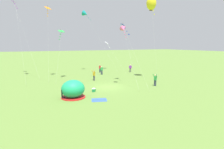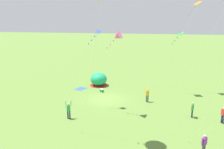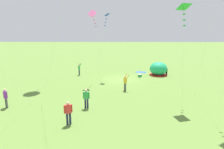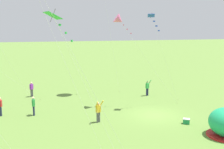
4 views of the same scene
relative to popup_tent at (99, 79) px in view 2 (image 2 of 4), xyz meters
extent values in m
plane|color=olive|center=(5.86, 2.81, -1.00)|extent=(300.00, 300.00, 0.00)
ellipsoid|color=#1EAD6B|center=(0.01, 0.00, 0.05)|extent=(2.70, 2.60, 2.10)
cylinder|color=red|center=(0.01, 0.00, -0.95)|extent=(2.81, 2.81, 0.10)
cube|color=black|center=(-1.25, 0.17, -0.45)|extent=(0.23, 0.81, 1.10)
cube|color=#3359A5|center=(2.38, -2.22, -0.99)|extent=(2.02, 1.77, 0.01)
cube|color=#1E8C4C|center=(3.07, 1.34, -0.81)|extent=(0.59, 0.63, 0.38)
cube|color=white|center=(3.07, 1.34, -0.59)|extent=(0.61, 0.65, 0.06)
cylinder|color=#1E2347|center=(12.53, 0.27, -0.56)|extent=(0.15, 0.15, 0.88)
cylinder|color=#1E2347|center=(12.45, 0.45, -0.56)|extent=(0.15, 0.15, 0.88)
cube|color=green|center=(12.49, 0.36, 0.18)|extent=(0.37, 0.44, 0.60)
sphere|color=tan|center=(12.49, 0.36, 0.61)|extent=(0.22, 0.22, 0.22)
cylinder|color=green|center=(12.45, 0.06, 0.65)|extent=(0.37, 0.28, 0.50)
cylinder|color=green|center=(12.24, 0.54, 0.65)|extent=(0.39, 0.18, 0.50)
cylinder|color=#4C4C51|center=(5.67, 8.02, -0.56)|extent=(0.15, 0.15, 0.88)
cylinder|color=#4C4C51|center=(5.59, 8.20, -0.56)|extent=(0.15, 0.15, 0.88)
cube|color=gold|center=(5.63, 8.11, 0.18)|extent=(0.37, 0.44, 0.60)
sphere|color=tan|center=(5.63, 8.11, 0.61)|extent=(0.22, 0.22, 0.22)
cylinder|color=gold|center=(5.60, 7.80, 0.65)|extent=(0.36, 0.28, 0.50)
cylinder|color=gold|center=(5.39, 8.29, 0.65)|extent=(0.39, 0.18, 0.50)
cylinder|color=#4C4C51|center=(16.07, 13.25, -0.56)|extent=(0.15, 0.15, 0.88)
cube|color=purple|center=(16.15, 13.18, 0.18)|extent=(0.44, 0.43, 0.60)
sphere|color=beige|center=(16.15, 13.18, 0.61)|extent=(0.22, 0.22, 0.22)
cylinder|color=purple|center=(16.33, 13.01, 0.18)|extent=(0.09, 0.09, 0.58)
cylinder|color=purple|center=(15.96, 13.35, 0.18)|extent=(0.09, 0.09, 0.58)
cylinder|color=#1E2347|center=(10.05, 16.03, -0.56)|extent=(0.15, 0.15, 0.88)
cylinder|color=#1E2347|center=(9.87, 15.94, -0.56)|extent=(0.15, 0.15, 0.88)
cube|color=red|center=(9.96, 15.98, 0.18)|extent=(0.45, 0.38, 0.60)
sphere|color=beige|center=(9.96, 15.98, 0.61)|extent=(0.22, 0.22, 0.22)
cylinder|color=red|center=(9.73, 15.87, 0.18)|extent=(0.09, 0.09, 0.58)
cylinder|color=#1E2347|center=(9.28, 13.14, -0.56)|extent=(0.15, 0.15, 0.88)
cylinder|color=#1E2347|center=(9.08, 13.16, -0.56)|extent=(0.15, 0.15, 0.88)
cube|color=green|center=(9.18, 13.15, 0.18)|extent=(0.41, 0.29, 0.60)
sphere|color=beige|center=(9.18, 13.15, 0.61)|extent=(0.22, 0.22, 0.22)
cylinder|color=green|center=(9.43, 13.12, 0.18)|extent=(0.09, 0.09, 0.58)
cylinder|color=green|center=(8.93, 13.18, 0.18)|extent=(0.09, 0.09, 0.58)
cylinder|color=brown|center=(14.50, 12.33, -0.97)|extent=(0.03, 0.03, 0.06)
cylinder|color=silver|center=(0.24, 10.24, 3.21)|extent=(1.87, 3.40, 8.42)
cylinder|color=brown|center=(-0.69, 8.55, -0.97)|extent=(0.03, 0.03, 0.06)
cube|color=green|center=(1.17, 11.94, 7.42)|extent=(1.14, 1.09, 0.42)
cylinder|color=#332314|center=(1.17, 11.94, 7.43)|extent=(0.20, 0.33, 0.75)
cube|color=green|center=(0.97, 11.58, 6.89)|extent=(0.19, 0.17, 0.12)
cube|color=green|center=(0.80, 11.27, 6.44)|extent=(0.20, 0.15, 0.12)
cube|color=green|center=(0.64, 10.97, 5.99)|extent=(0.20, 0.15, 0.12)
cylinder|color=silver|center=(-1.12, 11.73, 5.23)|extent=(1.13, 4.61, 12.45)
cylinder|color=brown|center=(-1.68, 9.44, -0.97)|extent=(0.03, 0.03, 0.06)
cube|color=orange|center=(-0.55, 14.03, 11.45)|extent=(1.21, 1.17, 0.51)
cylinder|color=#332314|center=(-0.55, 14.03, 11.46)|extent=(0.13, 0.45, 0.73)
cube|color=orange|center=(-0.65, 13.65, 10.89)|extent=(0.21, 0.14, 0.12)
cube|color=orange|center=(-0.73, 13.32, 10.42)|extent=(0.21, 0.12, 0.12)
cube|color=orange|center=(-0.81, 12.99, 9.94)|extent=(0.21, 0.13, 0.12)
cylinder|color=silver|center=(-4.35, 16.45, 6.10)|extent=(3.22, 6.83, 14.21)
cylinder|color=brown|center=(-2.75, 13.04, -0.97)|extent=(0.03, 0.03, 0.06)
cylinder|color=silver|center=(8.78, 0.19, 3.45)|extent=(1.76, 4.36, 8.90)
cylinder|color=brown|center=(9.65, -1.98, -0.97)|extent=(0.03, 0.03, 0.06)
cube|color=blue|center=(7.90, 2.37, 7.90)|extent=(0.79, 0.82, 0.30)
cylinder|color=#332314|center=(7.90, 2.37, 7.91)|extent=(0.12, 0.27, 0.55)
cube|color=blue|center=(8.06, 1.98, 7.39)|extent=(0.19, 0.18, 0.12)
cube|color=blue|center=(8.19, 1.65, 6.96)|extent=(0.19, 0.18, 0.12)
cube|color=blue|center=(8.32, 1.32, 6.52)|extent=(0.21, 0.09, 0.12)
cylinder|color=brown|center=(13.15, 13.10, -0.97)|extent=(0.03, 0.03, 0.06)
cylinder|color=silver|center=(-5.30, 12.29, 6.54)|extent=(0.78, 7.61, 15.07)
cylinder|color=brown|center=(-4.91, 8.49, -0.97)|extent=(0.03, 0.03, 0.06)
cylinder|color=silver|center=(9.01, 1.87, 3.27)|extent=(1.00, 6.15, 8.53)
cylinder|color=brown|center=(8.51, -1.20, -0.97)|extent=(0.03, 0.03, 0.06)
cone|color=pink|center=(9.51, 4.94, 7.53)|extent=(1.15, 1.29, 1.21)
cube|color=pink|center=(9.44, 4.51, 7.06)|extent=(0.21, 0.09, 0.12)
cube|color=pink|center=(9.38, 4.15, 6.66)|extent=(0.21, 0.09, 0.12)
cube|color=pink|center=(9.32, 3.78, 6.26)|extent=(0.20, 0.07, 0.12)
cylinder|color=silver|center=(15.04, 3.95, 5.49)|extent=(0.20, 2.24, 12.97)
cylinder|color=brown|center=(15.14, 2.83, -0.97)|extent=(0.03, 0.03, 0.06)
cube|color=yellow|center=(14.99, 4.52, 10.69)|extent=(0.20, 0.07, 0.12)
cube|color=yellow|center=(15.01, 4.27, 10.10)|extent=(0.21, 0.11, 0.12)
camera|label=1|loc=(-4.65, -19.74, 5.17)|focal=28.00mm
camera|label=2|loc=(32.33, 9.65, 9.13)|focal=35.00mm
camera|label=3|loc=(6.65, 27.14, 5.13)|focal=28.00mm
camera|label=4|loc=(-14.49, 13.46, 6.64)|focal=42.00mm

